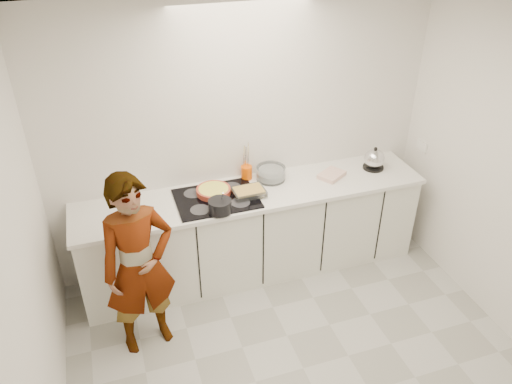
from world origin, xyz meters
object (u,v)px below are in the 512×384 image
object	(u,v)px
hob	(216,199)
tart_dish	(214,191)
mixing_bowl	(271,174)
kettle	(374,159)
utensil_crock	(247,172)
cook	(139,266)
baking_dish	(249,192)
saucepan	(220,206)

from	to	relation	value
hob	tart_dish	world-z (taller)	tart_dish
hob	mixing_bowl	size ratio (longest dim) A/B	2.29
kettle	utensil_crock	bearing A→B (deg)	170.87
cook	baking_dish	bearing A→B (deg)	14.59
tart_dish	utensil_crock	xyz separation A→B (m)	(0.37, 0.18, 0.02)
hob	mixing_bowl	world-z (taller)	mixing_bowl
mixing_bowl	utensil_crock	world-z (taller)	utensil_crock
saucepan	kettle	bearing A→B (deg)	9.98
mixing_bowl	saucepan	bearing A→B (deg)	-146.23
saucepan	baking_dish	world-z (taller)	saucepan
saucepan	kettle	world-z (taller)	kettle
tart_dish	saucepan	world-z (taller)	saucepan
kettle	utensil_crock	size ratio (longest dim) A/B	2.05
mixing_bowl	utensil_crock	bearing A→B (deg)	158.38
hob	saucepan	xyz separation A→B (m)	(-0.02, -0.22, 0.06)
baking_dish	kettle	xyz separation A→B (m)	(1.32, 0.10, 0.05)
tart_dish	baking_dish	world-z (taller)	baking_dish
saucepan	utensil_crock	distance (m)	0.62
utensil_crock	hob	bearing A→B (deg)	-143.78
hob	tart_dish	bearing A→B (deg)	93.11
tart_dish	saucepan	distance (m)	0.30
hob	baking_dish	xyz separation A→B (m)	(0.29, -0.04, 0.04)
hob	tart_dish	xyz separation A→B (m)	(-0.00, 0.08, 0.04)
tart_dish	kettle	xyz separation A→B (m)	(1.61, -0.02, 0.06)
kettle	utensil_crock	xyz separation A→B (m)	(-1.24, 0.20, -0.03)
saucepan	utensil_crock	world-z (taller)	saucepan
kettle	baking_dish	bearing A→B (deg)	-175.48
kettle	cook	distance (m)	2.46
utensil_crock	cook	world-z (taller)	cook
tart_dish	hob	bearing A→B (deg)	-86.89
cook	hob	bearing A→B (deg)	24.47
saucepan	mixing_bowl	xyz separation A→B (m)	(0.60, 0.40, -0.01)
mixing_bowl	cook	size ratio (longest dim) A/B	0.20
baking_dish	tart_dish	bearing A→B (deg)	157.75
utensil_crock	cook	size ratio (longest dim) A/B	0.08
mixing_bowl	kettle	distance (m)	1.04
tart_dish	utensil_crock	distance (m)	0.41
baking_dish	mixing_bowl	distance (m)	0.36
utensil_crock	cook	xyz separation A→B (m)	(-1.13, -0.83, -0.18)
tart_dish	cook	bearing A→B (deg)	-139.55
hob	cook	distance (m)	0.96
baking_dish	utensil_crock	bearing A→B (deg)	76.23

